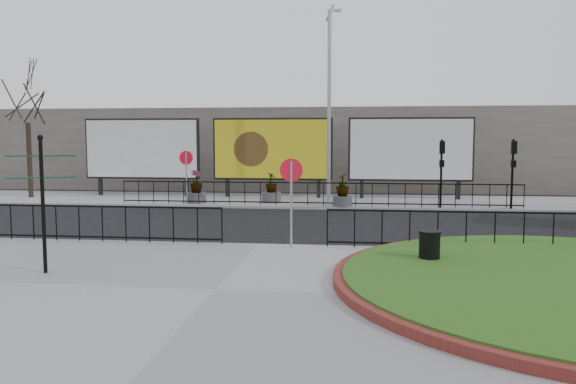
# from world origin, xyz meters

# --- Properties ---
(ground) EXTENTS (90.00, 90.00, 0.00)m
(ground) POSITION_xyz_m (0.00, 0.00, 0.00)
(ground) COLOR black
(ground) RESTS_ON ground
(pavement_near) EXTENTS (30.00, 10.00, 0.12)m
(pavement_near) POSITION_xyz_m (0.00, -5.00, 0.06)
(pavement_near) COLOR gray
(pavement_near) RESTS_ON ground
(pavement_far) EXTENTS (44.00, 6.00, 0.12)m
(pavement_far) POSITION_xyz_m (0.00, 12.00, 0.06)
(pavement_far) COLOR gray
(pavement_far) RESTS_ON ground
(railing_near_left) EXTENTS (10.00, 0.10, 1.10)m
(railing_near_left) POSITION_xyz_m (-6.00, -0.30, 0.67)
(railing_near_left) COLOR black
(railing_near_left) RESTS_ON pavement_near
(railing_near_right) EXTENTS (9.00, 0.10, 1.10)m
(railing_near_right) POSITION_xyz_m (6.50, -0.30, 0.67)
(railing_near_right) COLOR black
(railing_near_right) RESTS_ON pavement_near
(railing_far) EXTENTS (18.00, 0.10, 1.10)m
(railing_far) POSITION_xyz_m (1.00, 9.30, 0.67)
(railing_far) COLOR black
(railing_far) RESTS_ON pavement_far
(speed_sign_far) EXTENTS (0.64, 0.07, 2.47)m
(speed_sign_far) POSITION_xyz_m (-5.00, 9.40, 1.92)
(speed_sign_far) COLOR gray
(speed_sign_far) RESTS_ON pavement_far
(speed_sign_near) EXTENTS (0.64, 0.07, 2.47)m
(speed_sign_near) POSITION_xyz_m (1.00, -0.40, 1.92)
(speed_sign_near) COLOR gray
(speed_sign_near) RESTS_ON pavement_near
(billboard_left) EXTENTS (6.20, 0.31, 4.10)m
(billboard_left) POSITION_xyz_m (-8.50, 12.97, 2.60)
(billboard_left) COLOR black
(billboard_left) RESTS_ON pavement_far
(billboard_mid) EXTENTS (6.20, 0.31, 4.10)m
(billboard_mid) POSITION_xyz_m (-1.50, 12.97, 2.60)
(billboard_mid) COLOR black
(billboard_mid) RESTS_ON pavement_far
(billboard_right) EXTENTS (6.20, 0.31, 4.10)m
(billboard_right) POSITION_xyz_m (5.50, 12.97, 2.60)
(billboard_right) COLOR black
(billboard_right) RESTS_ON pavement_far
(lamp_post) EXTENTS (0.74, 0.18, 9.23)m
(lamp_post) POSITION_xyz_m (1.51, 11.00, 4.83)
(lamp_post) COLOR gray
(lamp_post) RESTS_ON pavement_far
(signal_pole_a) EXTENTS (0.22, 0.26, 3.00)m
(signal_pole_a) POSITION_xyz_m (6.50, 9.34, 2.10)
(signal_pole_a) COLOR black
(signal_pole_a) RESTS_ON pavement_far
(signal_pole_b) EXTENTS (0.22, 0.26, 3.00)m
(signal_pole_b) POSITION_xyz_m (9.50, 9.34, 2.10)
(signal_pole_b) COLOR black
(signal_pole_b) RESTS_ON pavement_far
(tree_left) EXTENTS (2.00, 2.00, 7.00)m
(tree_left) POSITION_xyz_m (-14.00, 11.50, 3.62)
(tree_left) COLOR #2D2119
(tree_left) RESTS_ON pavement_far
(building_backdrop) EXTENTS (40.00, 10.00, 5.00)m
(building_backdrop) POSITION_xyz_m (0.00, 22.00, 2.50)
(building_backdrop) COLOR slate
(building_backdrop) RESTS_ON ground
(fingerpost_sign) EXTENTS (1.38, 0.86, 3.10)m
(fingerpost_sign) POSITION_xyz_m (-4.16, -4.08, 1.99)
(fingerpost_sign) COLOR black
(fingerpost_sign) RESTS_ON pavement_near
(litter_bin) EXTENTS (0.52, 0.52, 0.86)m
(litter_bin) POSITION_xyz_m (4.50, -2.49, 0.56)
(litter_bin) COLOR black
(litter_bin) RESTS_ON pavement_near
(planter_a) EXTENTS (0.92, 0.92, 1.56)m
(planter_a) POSITION_xyz_m (-4.72, 10.01, 0.74)
(planter_a) COLOR #4C4C4F
(planter_a) RESTS_ON pavement_far
(planter_b) EXTENTS (0.93, 0.93, 1.45)m
(planter_b) POSITION_xyz_m (-1.20, 10.53, 0.65)
(planter_b) COLOR #4C4C4F
(planter_b) RESTS_ON pavement_far
(planter_c) EXTENTS (0.86, 0.86, 1.53)m
(planter_c) POSITION_xyz_m (2.20, 9.41, 0.75)
(planter_c) COLOR #4C4C4F
(planter_c) RESTS_ON pavement_far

